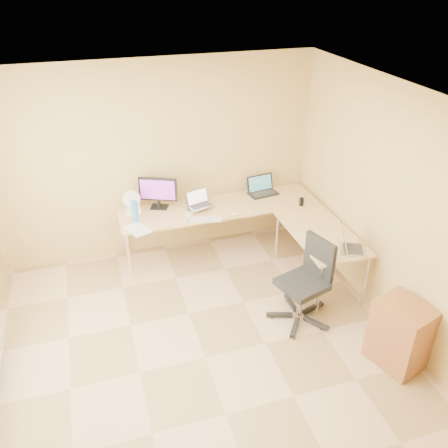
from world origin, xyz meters
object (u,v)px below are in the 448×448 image
object	(u,v)px
desk_return	(318,257)
monitor	(158,193)
mug	(186,220)
desk_fan	(131,202)
keyboard	(203,219)
laptop_return	(354,241)
water_bottle	(135,212)
laptop_center	(200,199)
cabinet	(400,334)
desk_main	(220,230)
office_chair	(302,283)
laptop_black	(263,186)

from	to	relation	value
desk_return	monitor	world-z (taller)	monitor
mug	desk_fan	distance (m)	0.78
keyboard	laptop_return	size ratio (longest dim) A/B	1.30
monitor	water_bottle	world-z (taller)	monitor
laptop_center	cabinet	bearing A→B (deg)	-77.34
desk_main	cabinet	xyz separation A→B (m)	(1.13, -2.46, -0.01)
keyboard	monitor	bearing A→B (deg)	148.51
office_chair	laptop_return	bearing A→B (deg)	-7.59
monitor	cabinet	world-z (taller)	monitor
water_bottle	keyboard	bearing A→B (deg)	-13.79
water_bottle	desk_fan	xyz separation A→B (m)	(0.00, 0.30, -0.00)
desk_fan	laptop_center	bearing A→B (deg)	-0.89
laptop_black	water_bottle	bearing A→B (deg)	-179.38
monitor	water_bottle	xyz separation A→B (m)	(-0.35, -0.30, -0.07)
mug	desk_main	bearing A→B (deg)	29.38
laptop_center	laptop_return	bearing A→B (deg)	-63.29
mug	desk_fan	world-z (taller)	desk_fan
monitor	mug	world-z (taller)	monitor
mug	laptop_return	bearing A→B (deg)	-35.26
laptop_center	office_chair	xyz separation A→B (m)	(0.73, -1.57, -0.38)
keyboard	office_chair	size ratio (longest dim) A/B	0.46
laptop_return	cabinet	xyz separation A→B (m)	(0.00, -0.99, -0.49)
water_bottle	desk_fan	world-z (taller)	water_bottle
monitor	cabinet	bearing A→B (deg)	-30.59
desk_return	laptop_black	bearing A→B (deg)	104.09
desk_return	keyboard	distance (m)	1.51
desk_fan	laptop_return	world-z (taller)	desk_fan
desk_main	desk_return	xyz separation A→B (m)	(0.98, -1.00, 0.00)
laptop_center	cabinet	distance (m)	2.87
keyboard	laptop_black	bearing A→B (deg)	40.91
laptop_center	laptop_black	bearing A→B (deg)	-6.29
desk_return	water_bottle	size ratio (longest dim) A/B	4.50
water_bottle	laptop_return	xyz separation A→B (m)	(2.25, -1.37, -0.03)
keyboard	water_bottle	bearing A→B (deg)	-178.24
monitor	keyboard	xyz separation A→B (m)	(0.46, -0.50, -0.20)
desk_main	keyboard	xyz separation A→B (m)	(-0.31, -0.30, 0.38)
desk_fan	office_chair	world-z (taller)	desk_fan
desk_fan	desk_return	bearing A→B (deg)	-17.27
cabinet	office_chair	bearing A→B (deg)	109.64
laptop_return	laptop_center	bearing A→B (deg)	68.17
desk_main	desk_fan	bearing A→B (deg)	169.93
desk_return	desk_fan	xyz separation A→B (m)	(-2.10, 1.20, 0.51)
keyboard	mug	bearing A→B (deg)	-164.45
monitor	laptop_return	bearing A→B (deg)	-17.37
desk_return	keyboard	size ratio (longest dim) A/B	2.84
desk_return	laptop_return	xyz separation A→B (m)	(0.15, -0.47, 0.48)
monitor	desk_fan	world-z (taller)	monitor
mug	laptop_return	distance (m)	2.03
desk_return	laptop_return	bearing A→B (deg)	-72.18
water_bottle	laptop_return	distance (m)	2.64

